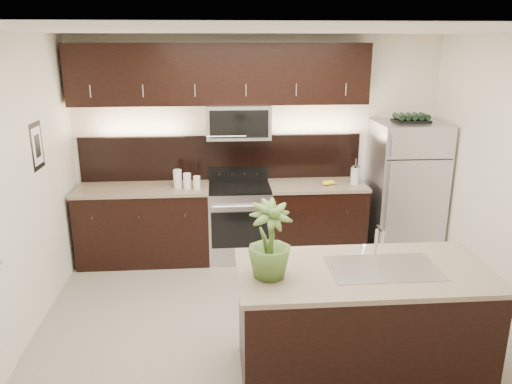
% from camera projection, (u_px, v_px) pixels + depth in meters
% --- Properties ---
extents(ground, '(4.50, 4.50, 0.00)m').
position_uv_depth(ground, '(275.00, 329.00, 4.73)').
color(ground, gray).
rests_on(ground, ground).
extents(room_walls, '(4.52, 4.02, 2.71)m').
position_uv_depth(room_walls, '(265.00, 155.00, 4.20)').
color(room_walls, silver).
rests_on(room_walls, ground).
extents(counter_run, '(3.51, 0.65, 0.94)m').
position_uv_depth(counter_run, '(223.00, 222.00, 6.18)').
color(counter_run, black).
rests_on(counter_run, ground).
extents(upper_fixtures, '(3.49, 0.40, 1.66)m').
position_uv_depth(upper_fixtures, '(222.00, 84.00, 5.83)').
color(upper_fixtures, black).
rests_on(upper_fixtures, counter_run).
extents(island, '(1.96, 0.96, 0.94)m').
position_uv_depth(island, '(361.00, 323.00, 3.97)').
color(island, black).
rests_on(island, ground).
extents(sink_faucet, '(0.84, 0.50, 0.28)m').
position_uv_depth(sink_faucet, '(383.00, 266.00, 3.85)').
color(sink_faucet, silver).
rests_on(sink_faucet, island).
extents(refrigerator, '(0.82, 0.74, 1.69)m').
position_uv_depth(refrigerator, '(405.00, 190.00, 6.18)').
color(refrigerator, '#B2B2B7').
rests_on(refrigerator, ground).
extents(wine_rack, '(0.42, 0.26, 0.10)m').
position_uv_depth(wine_rack, '(411.00, 118.00, 5.92)').
color(wine_rack, black).
rests_on(wine_rack, refrigerator).
extents(plant, '(0.41, 0.41, 0.58)m').
position_uv_depth(plant, '(270.00, 240.00, 3.63)').
color(plant, '#426227').
rests_on(plant, island).
extents(canisters, '(0.32, 0.16, 0.22)m').
position_uv_depth(canisters, '(185.00, 180.00, 5.90)').
color(canisters, silver).
rests_on(canisters, counter_run).
extents(french_press, '(0.11, 0.11, 0.31)m').
position_uv_depth(french_press, '(355.00, 175.00, 6.08)').
color(french_press, silver).
rests_on(french_press, counter_run).
extents(bananas, '(0.21, 0.19, 0.05)m').
position_uv_depth(bananas, '(325.00, 183.00, 6.05)').
color(bananas, yellow).
rests_on(bananas, counter_run).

